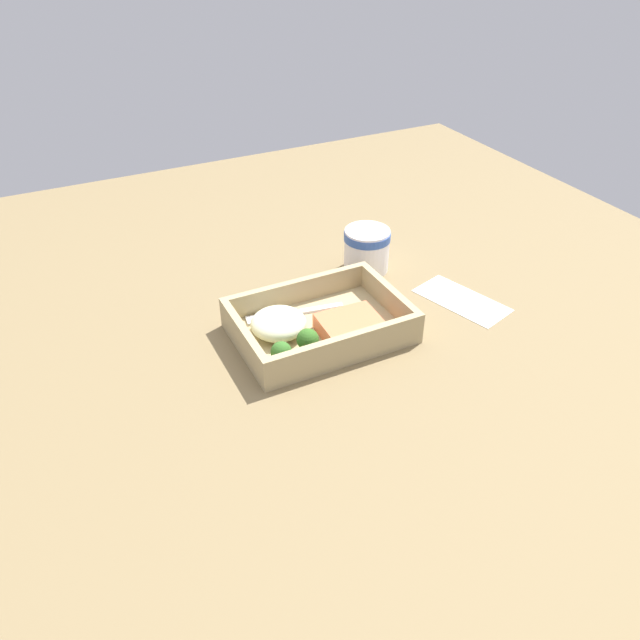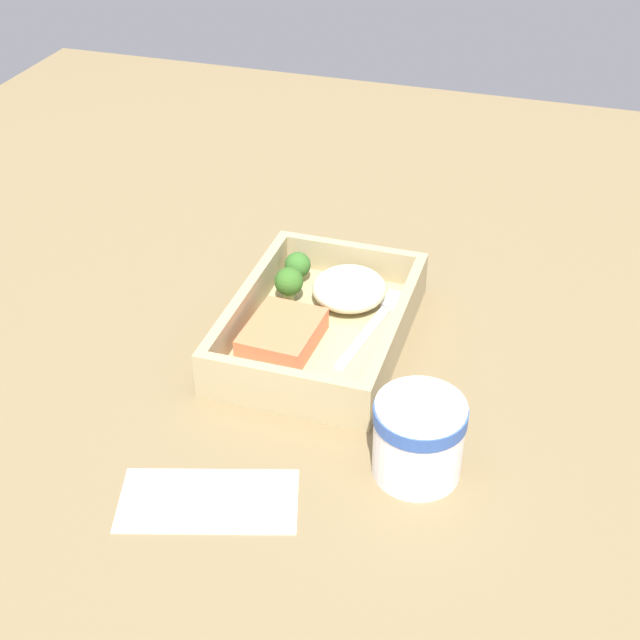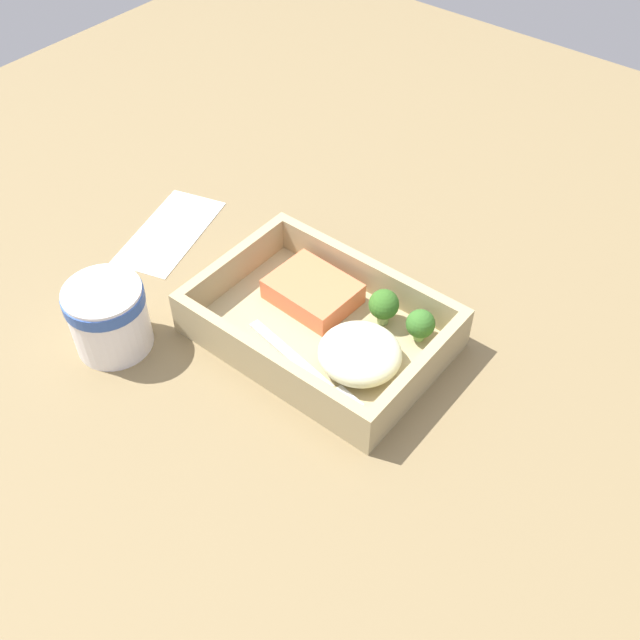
{
  "view_description": "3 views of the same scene",
  "coord_description": "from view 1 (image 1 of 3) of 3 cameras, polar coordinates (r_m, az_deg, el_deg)",
  "views": [
    {
      "loc": [
        35.74,
        71.47,
        58.36
      ],
      "look_at": [
        0.0,
        0.0,
        2.7
      ],
      "focal_mm": 35.0,
      "sensor_mm": 36.0,
      "label": 1
    },
    {
      "loc": [
        -76.12,
        -23.93,
        58.74
      ],
      "look_at": [
        0.0,
        0.0,
        2.7
      ],
      "focal_mm": 50.0,
      "sensor_mm": 36.0,
      "label": 2
    },
    {
      "loc": [
        34.8,
        -43.45,
        60.21
      ],
      "look_at": [
        0.0,
        0.0,
        2.7
      ],
      "focal_mm": 42.0,
      "sensor_mm": 36.0,
      "label": 3
    }
  ],
  "objects": [
    {
      "name": "paper_cup",
      "position": [
        1.14,
        4.29,
        6.61
      ],
      "size": [
        8.42,
        8.42,
        7.94
      ],
      "color": "white",
      "rests_on": "ground_plane"
    },
    {
      "name": "takeout_tray",
      "position": [
        0.99,
        0.0,
        -1.0
      ],
      "size": [
        26.45,
        18.35,
        1.2
      ],
      "primitive_type": "cube",
      "color": "tan",
      "rests_on": "ground_plane"
    },
    {
      "name": "fork",
      "position": [
        1.01,
        -2.96,
        0.53
      ],
      "size": [
        15.85,
        4.26,
        0.44
      ],
      "color": "silver",
      "rests_on": "takeout_tray"
    },
    {
      "name": "ground_plane",
      "position": [
        1.0,
        0.0,
        -1.75
      ],
      "size": [
        160.0,
        160.0,
        2.0
      ],
      "primitive_type": "cube",
      "color": "olive"
    },
    {
      "name": "mashed_potatoes",
      "position": [
        0.96,
        -3.82,
        -0.31
      ],
      "size": [
        8.7,
        8.53,
        3.84
      ],
      "primitive_type": "ellipsoid",
      "color": "beige",
      "rests_on": "takeout_tray"
    },
    {
      "name": "tray_rim",
      "position": [
        0.97,
        0.0,
        0.26
      ],
      "size": [
        26.45,
        18.35,
        4.07
      ],
      "color": "tan",
      "rests_on": "takeout_tray"
    },
    {
      "name": "broccoli_floret_1",
      "position": [
        0.9,
        -3.56,
        -2.98
      ],
      "size": [
        3.12,
        3.12,
        3.79
      ],
      "color": "#80A95F",
      "rests_on": "takeout_tray"
    },
    {
      "name": "broccoli_floret_2",
      "position": [
        0.91,
        -1.13,
        -1.85
      ],
      "size": [
        3.32,
        3.32,
        4.36
      ],
      "color": "#88A568",
      "rests_on": "takeout_tray"
    },
    {
      "name": "salmon_fillet",
      "position": [
        0.97,
        2.71,
        -0.51
      ],
      "size": [
        9.71,
        7.73,
        2.61
      ],
      "primitive_type": "cube",
      "rotation": [
        0.0,
        0.0,
        -0.05
      ],
      "color": "#F17347",
      "rests_on": "takeout_tray"
    },
    {
      "name": "receipt_slip",
      "position": [
        1.1,
        12.83,
        1.79
      ],
      "size": [
        12.0,
        17.44,
        0.24
      ],
      "primitive_type": "cube",
      "rotation": [
        0.0,
        0.0,
        0.29
      ],
      "color": "white",
      "rests_on": "ground_plane"
    }
  ]
}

